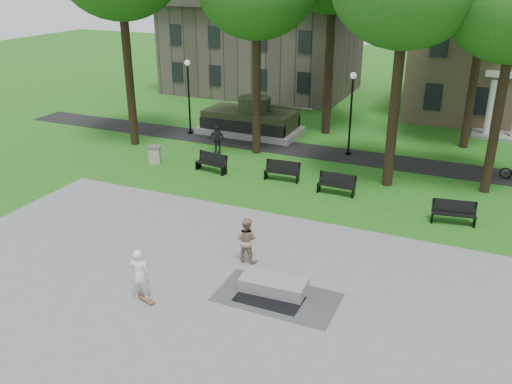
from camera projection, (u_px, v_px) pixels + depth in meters
ground at (253, 245)px, 21.16m from camera, size 120.00×120.00×0.00m
plaza at (188, 314)px, 16.94m from camera, size 22.00×16.00×0.02m
footpath at (338, 155)px, 31.28m from camera, size 44.00×2.60×0.01m
building_left at (263, 48)px, 46.25m from camera, size 15.00×10.00×7.20m
lamp_left at (189, 91)px, 34.21m from camera, size 0.36×0.36×4.73m
lamp_mid at (351, 107)px, 30.28m from camera, size 0.36×0.36×4.73m
tank_monument at (251, 120)px, 35.06m from camera, size 7.45×3.40×2.40m
puddle at (269, 299)px, 17.68m from camera, size 2.20×1.20×0.00m
concrete_block at (273, 285)px, 18.06m from camera, size 2.25×1.11×0.45m
skateboard at (146, 300)px, 17.58m from camera, size 0.80×0.45×0.07m
skateboarder at (139, 275)px, 17.37m from camera, size 0.76×0.62×1.80m
friend_watching at (246, 240)px, 19.66m from camera, size 0.84×0.65×1.72m
pedestrian_walker at (217, 139)px, 31.28m from camera, size 1.01×0.49×1.66m
park_bench_0 at (212, 162)px, 28.56m from camera, size 1.85×0.80×1.00m
park_bench_1 at (282, 170)px, 27.39m from camera, size 1.83×0.65×1.00m
park_bench_2 at (337, 183)px, 25.73m from camera, size 1.81×0.54×1.00m
park_bench_3 at (454, 212)px, 22.77m from camera, size 1.85×0.82×1.00m
trash_bin at (155, 155)px, 29.82m from camera, size 0.87×0.87×0.96m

